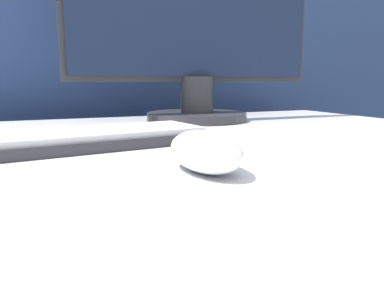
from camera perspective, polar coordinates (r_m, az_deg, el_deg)
The scene contains 4 objects.
partition_panel at distance 1.14m, azimuth -17.31°, elevation 3.11°, with size 5.00×0.03×1.47m.
computer_mouse_near at distance 0.39m, azimuth 1.98°, elevation -1.09°, with size 0.07×0.12×0.04m.
keyboard at distance 0.56m, azimuth -16.09°, elevation 0.74°, with size 0.38×0.18×0.02m.
monitor at distance 0.91m, azimuth 0.68°, elevation 18.76°, with size 0.61×0.24×0.47m.
Camera 1 is at (-0.11, -0.54, 0.85)m, focal length 35.00 mm.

